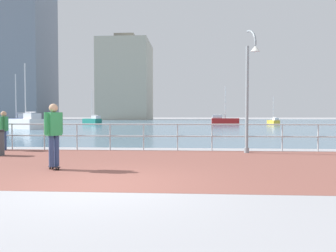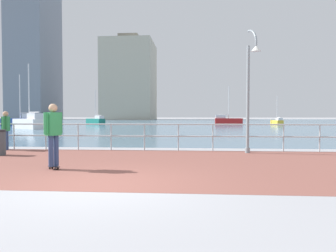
{
  "view_description": "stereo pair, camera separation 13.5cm",
  "coord_description": "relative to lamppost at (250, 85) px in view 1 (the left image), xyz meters",
  "views": [
    {
      "loc": [
        1.82,
        -6.52,
        1.48
      ],
      "look_at": [
        1.17,
        3.86,
        1.1
      ],
      "focal_mm": 33.96,
      "sensor_mm": 36.0,
      "label": 1
    },
    {
      "loc": [
        1.95,
        -6.51,
        1.48
      ],
      "look_at": [
        1.17,
        3.86,
        1.1
      ],
      "focal_mm": 33.96,
      "sensor_mm": 36.0,
      "label": 2
    }
  ],
  "objects": [
    {
      "name": "ground",
      "position": [
        -4.15,
        34.34,
        -2.59
      ],
      "size": [
        220.0,
        220.0,
        0.0
      ],
      "primitive_type": "plane",
      "color": "#9E9EA3"
    },
    {
      "name": "brick_paving",
      "position": [
        -4.15,
        -2.77,
        -2.58
      ],
      "size": [
        28.0,
        7.07,
        0.01
      ],
      "primitive_type": "cube",
      "color": "brown",
      "rests_on": "ground"
    },
    {
      "name": "harbor_water",
      "position": [
        -4.15,
        45.77,
        -2.58
      ],
      "size": [
        180.0,
        88.0,
        0.0
      ],
      "primitive_type": "cube",
      "color": "slate",
      "rests_on": "ground"
    },
    {
      "name": "waterfront_railing",
      "position": [
        -4.15,
        0.77,
        -1.83
      ],
      "size": [
        25.25,
        0.06,
        1.1
      ],
      "color": "#B2BCC1",
      "rests_on": "ground"
    },
    {
      "name": "lamppost",
      "position": [
        0.0,
        0.0,
        0.0
      ],
      "size": [
        0.46,
        0.79,
        4.68
      ],
      "color": "gray",
      "rests_on": "ground"
    },
    {
      "name": "skateboarder",
      "position": [
        -5.89,
        -3.96,
        -1.52
      ],
      "size": [
        0.4,
        0.51,
        1.77
      ],
      "color": "black",
      "rests_on": "ground"
    },
    {
      "name": "bystander",
      "position": [
        -9.89,
        0.42,
        -1.64
      ],
      "size": [
        0.3,
        0.56,
        1.61
      ],
      "color": "#384C7A",
      "rests_on": "ground"
    },
    {
      "name": "sailboat_ivory",
      "position": [
        -18.94,
        19.55,
        -1.94
      ],
      "size": [
        4.71,
        4.1,
        6.74
      ],
      "color": "white",
      "rests_on": "ground"
    },
    {
      "name": "sailboat_navy",
      "position": [
        -23.91,
        26.8,
        -1.96
      ],
      "size": [
        4.78,
        1.83,
        6.57
      ],
      "color": "#284799",
      "rests_on": "ground"
    },
    {
      "name": "sailboat_gray",
      "position": [
        3.34,
        37.56,
        -2.03
      ],
      "size": [
        4.19,
        1.41,
        5.83
      ],
      "color": "#B21E1E",
      "rests_on": "ground"
    },
    {
      "name": "sailboat_white",
      "position": [
        -17.41,
        37.21,
        -2.07
      ],
      "size": [
        3.67,
        3.41,
        5.38
      ],
      "color": "#197266",
      "rests_on": "ground"
    },
    {
      "name": "sailboat_teal",
      "position": [
        10.38,
        35.77,
        -2.19
      ],
      "size": [
        1.2,
        3.03,
        4.15
      ],
      "color": "gold",
      "rests_on": "ground"
    },
    {
      "name": "tower_slate",
      "position": [
        -52.04,
        85.65,
        18.75
      ],
      "size": [
        11.56,
        16.08,
        44.35
      ],
      "color": "slate",
      "rests_on": "ground"
    },
    {
      "name": "tower_beige",
      "position": [
        -20.68,
        81.54,
        8.98
      ],
      "size": [
        14.31,
        16.66,
        24.79
      ],
      "color": "#B2AD99",
      "rests_on": "ground"
    }
  ]
}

